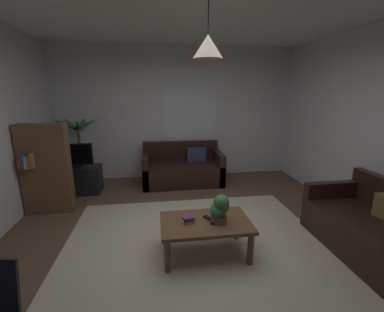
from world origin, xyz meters
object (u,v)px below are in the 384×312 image
book_on_table_2 (188,217)px  bookshelf_corner (46,169)px  remote_on_table_1 (210,218)px  tv (73,156)px  couch_right_side (371,230)px  potted_plant_on_table (220,208)px  tv_stand (76,180)px  book_on_table_0 (188,221)px  book_on_table_1 (188,219)px  coffee_table (205,226)px  remote_on_table_0 (218,223)px  couch_under_window (183,170)px  pendant_lamp (208,47)px  potted_palm_corner (80,153)px

book_on_table_2 → bookshelf_corner: bearing=144.8°
remote_on_table_1 → tv: tv is taller
couch_right_side → potted_plant_on_table: couch_right_side is taller
couch_right_side → book_on_table_2: bearing=-96.0°
couch_right_side → tv_stand: size_ratio=1.57×
book_on_table_0 → book_on_table_1: 0.03m
coffee_table → bookshelf_corner: size_ratio=0.74×
couch_right_side → bookshelf_corner: bearing=-111.6°
book_on_table_0 → book_on_table_2: 0.05m
couch_right_side → tv_stand: bearing=-121.2°
coffee_table → book_on_table_2: 0.23m
book_on_table_1 → remote_on_table_0: size_ratio=0.70×
couch_right_side → potted_plant_on_table: (-1.80, 0.18, 0.32)m
remote_on_table_1 → book_on_table_0: bearing=149.8°
couch_right_side → book_on_table_1: couch_right_side is taller
remote_on_table_0 → tv_stand: (-2.16, 2.26, -0.18)m
couch_under_window → book_on_table_1: bearing=-94.8°
pendant_lamp → remote_on_table_1: bearing=35.1°
coffee_table → potted_plant_on_table: 0.29m
book_on_table_1 → tv: tv is taller
tv_stand → tv: (0.00, -0.02, 0.48)m
coffee_table → tv_stand: tv_stand is taller
couch_under_window → pendant_lamp: (-0.00, -2.46, 2.01)m
couch_right_side → remote_on_table_1: couch_right_side is taller
couch_right_side → couch_under_window: bearing=-143.9°
tv → bookshelf_corner: bookshelf_corner is taller
remote_on_table_1 → bookshelf_corner: (-2.28, 1.39, 0.27)m
coffee_table → tv_stand: bearing=132.8°
couch_under_window → coffee_table: (-0.00, -2.46, 0.08)m
remote_on_table_0 → bookshelf_corner: bearing=53.0°
tv_stand → pendant_lamp: pendant_lamp is taller
tv → potted_plant_on_table: bearing=-45.3°
couch_right_side → remote_on_table_1: (-1.90, 0.26, 0.15)m
book_on_table_2 → book_on_table_1: bearing=108.6°
book_on_table_2 → pendant_lamp: pendant_lamp is taller
couch_under_window → book_on_table_0: (-0.21, -2.45, 0.16)m
remote_on_table_1 → tv: 3.00m
tv → book_on_table_1: bearing=-49.6°
potted_palm_corner → couch_right_side: bearing=-36.2°
remote_on_table_0 → bookshelf_corner: size_ratio=0.11×
couch_under_window → potted_plant_on_table: 2.53m
remote_on_table_1 → bookshelf_corner: size_ratio=0.11×
coffee_table → book_on_table_1: (-0.20, 0.02, 0.10)m
remote_on_table_0 → book_on_table_0: bearing=72.7°
book_on_table_2 → potted_plant_on_table: bearing=-7.9°
potted_palm_corner → couch_under_window: bearing=-7.1°
book_on_table_0 → remote_on_table_0: (0.33, -0.08, 0.00)m
tv → pendant_lamp: size_ratio=1.17×
bookshelf_corner → pendant_lamp: size_ratio=2.34×
tv → coffee_table: bearing=-46.9°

